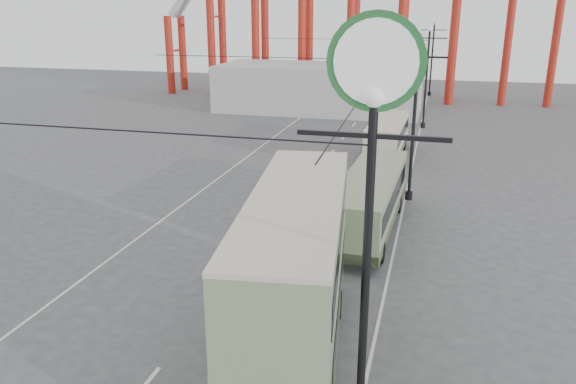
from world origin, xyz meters
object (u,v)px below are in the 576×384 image
(pedestrian, at_px, (304,236))
(lamp_post_near, at_px, (372,157))
(single_decker_cream, at_px, (388,136))
(double_decker_bus, at_px, (296,273))
(single_decker_green, at_px, (370,199))

(pedestrian, bearing_deg, lamp_post_near, 110.69)
(lamp_post_near, distance_m, single_decker_cream, 31.59)
(double_decker_bus, height_order, single_decker_green, double_decker_bus)
(single_decker_green, bearing_deg, pedestrian, -125.68)
(lamp_post_near, relative_size, single_decker_cream, 1.16)
(lamp_post_near, relative_size, double_decker_bus, 1.00)
(pedestrian, bearing_deg, single_decker_cream, -94.89)
(double_decker_bus, distance_m, pedestrian, 8.97)
(double_decker_bus, height_order, single_decker_cream, double_decker_bus)
(single_decker_green, bearing_deg, single_decker_cream, 94.27)
(lamp_post_near, xyz_separation_m, single_decker_cream, (-2.26, 30.88, -6.24))
(lamp_post_near, bearing_deg, pedestrian, 109.57)
(single_decker_green, height_order, pedestrian, single_decker_green)
(single_decker_cream, relative_size, pedestrian, 5.97)
(lamp_post_near, xyz_separation_m, pedestrian, (-4.25, 11.96, -7.08))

